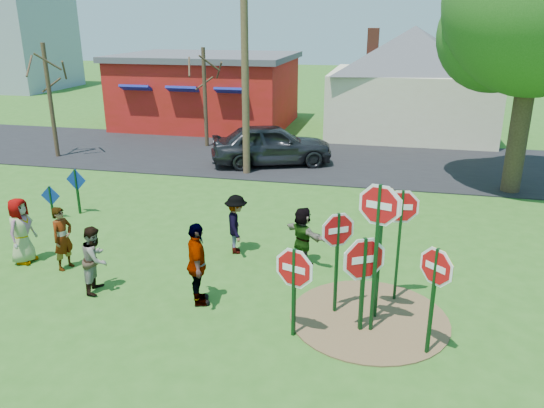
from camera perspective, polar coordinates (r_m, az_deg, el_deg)
The scene contains 26 objects.
ground at distance 12.88m, azimuth -9.94°, elevation -7.44°, with size 120.00×120.00×0.00m, color #2A5D1A.
road at distance 23.25m, azimuth 0.82°, elevation 5.11°, with size 120.00×7.50×0.04m, color black.
dirt_patch at distance 11.14m, azimuth 10.37°, elevation -11.95°, with size 3.20×3.20×0.03m, color brown.
red_building at distance 30.53m, azimuth -6.92°, elevation 12.11°, with size 9.40×7.69×3.90m.
cream_house at distance 28.71m, azimuth 14.78°, elevation 13.11°, with size 9.40×9.40×6.50m.
distant_building at distance 52.09m, azimuth -27.12°, elevation 15.43°, with size 10.00×8.00×8.00m, color #8C939E.
stop_sign_a at distance 9.84m, azimuth 2.40°, elevation -7.58°, with size 1.01×0.36×1.94m.
stop_sign_b at distance 10.28m, azimuth 11.74°, elevation -1.65°, with size 0.99×0.20×2.92m.
stop_sign_c at distance 9.78m, azimuth 11.33°, elevation -2.22°, with size 1.02×0.34×3.12m.
stop_sign_d at distance 11.14m, azimuth 13.70°, elevation -1.42°, with size 0.95×0.17×2.62m.
stop_sign_e at distance 10.08m, azimuth 9.84°, elevation -6.55°, with size 1.03×0.58×2.11m.
stop_sign_f at distance 9.59m, azimuth 17.16°, elevation -7.37°, with size 0.70×0.65×2.21m.
stop_sign_g at distance 10.53m, azimuth 7.06°, elevation -3.91°, with size 0.81×0.54×2.31m.
blue_diamond_c at distance 17.24m, azimuth -22.69°, elevation 0.52°, with size 0.62×0.06×1.03m.
blue_diamond_d at distance 17.28m, azimuth -20.26°, elevation 1.82°, with size 0.69×0.08×1.44m.
person_a at distance 14.36m, azimuth -25.38°, elevation -2.60°, with size 0.81×0.53×1.67m, color #3E5192.
person_b at distance 13.62m, azimuth -21.59°, elevation -3.44°, with size 0.57×0.38×1.57m, color #2C7761.
person_c at distance 12.30m, azimuth -18.46°, elevation -5.63°, with size 0.74×0.57×1.52m, color #925439.
person_d at distance 13.57m, azimuth -3.87°, elevation -2.19°, with size 1.00×0.57×1.55m, color #2F3034.
person_e at distance 11.18m, azimuth -8.05°, elevation -6.47°, with size 1.07×0.44×1.82m, color #462A55.
person_f at distance 12.94m, azimuth 3.32°, elevation -3.44°, with size 1.37×0.44×1.47m, color #1F492D.
suv at distance 21.80m, azimuth -0.05°, elevation 6.45°, with size 1.97×4.91×1.67m, color #2A2A2F.
utility_pole at distance 20.00m, azimuth -2.95°, elevation 16.27°, with size 2.17×0.33×8.88m.
leafy_tree at distance 19.56m, azimuth 27.08°, elevation 17.83°, with size 6.45×5.88×9.16m.
bare_tree_west at distance 24.59m, azimuth -22.93°, elevation 11.73°, with size 1.80×1.80×4.81m.
bare_tree_east at distance 24.91m, azimuth -7.28°, elevation 12.72°, with size 1.80×1.80×4.53m.
Camera 1 is at (4.65, -10.55, 5.75)m, focal length 35.00 mm.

